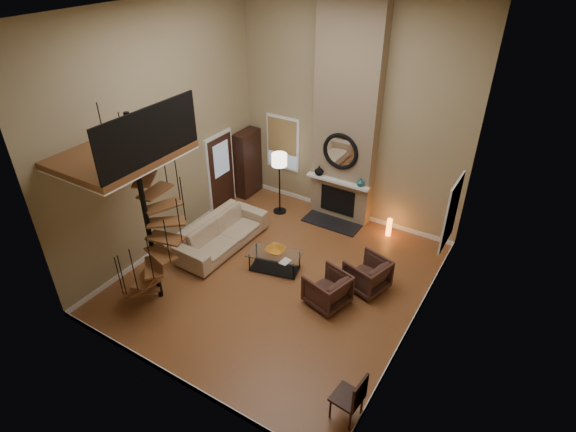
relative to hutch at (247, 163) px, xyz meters
The scene contains 33 objects.
ground 4.09m from the hutch, 44.87° to the right, with size 6.00×6.50×0.01m, color #A06133.
back_wall 3.37m from the hutch, ahead, with size 6.00×0.02×5.50m, color #9C8A64.
front_wall 6.91m from the hutch, 65.06° to the right, with size 6.00×0.02×5.50m, color #9C8A64.
left_wall 3.34m from the hutch, 93.78° to the right, with size 0.02×6.50×5.50m, color #9C8A64.
right_wall 6.70m from the hutch, 25.73° to the right, with size 0.02×6.50×5.50m, color #9C8A64.
ceiling 6.04m from the hutch, 44.87° to the right, with size 6.00×6.50×0.01m, color silver.
baseboard_back 2.98m from the hutch, ahead, with size 6.00×0.02×0.12m, color white.
baseboard_front 6.73m from the hutch, 65.02° to the right, with size 6.00×0.02×0.12m, color white.
baseboard_left 2.95m from the hutch, 93.57° to the right, with size 0.02×6.50×0.12m, color white.
baseboard_right 6.51m from the hutch, 25.77° to the right, with size 0.02×6.50×0.12m, color white.
chimney_breast 3.35m from the hutch, ahead, with size 1.60×0.38×5.50m, color #877157.
hearth 2.97m from the hutch, ahead, with size 1.50×0.60×0.04m, color black.
firebox 2.84m from the hutch, ahead, with size 0.95×0.02×0.72m, color black.
mantel 2.82m from the hutch, ahead, with size 1.70×0.18×0.06m, color white.
mirror_frame 2.99m from the hutch, ahead, with size 0.94×0.94×0.10m, color black.
mirror_disc 2.99m from the hutch, ahead, with size 0.80×0.80×0.01m, color white.
vase_left 2.29m from the hutch, ahead, with size 0.24×0.24×0.25m, color black.
vase_right 3.43m from the hutch, ahead, with size 0.20×0.20×0.21m, color #184F55.
window_back 1.21m from the hutch, 24.63° to the left, with size 1.02×0.06×1.52m.
window_right 5.88m from the hutch, ahead, with size 0.06×1.02×1.52m.
entry_door 1.02m from the hutch, 97.93° to the right, with size 0.10×1.05×2.16m.
loft 5.20m from the hutch, 80.50° to the right, with size 1.70×2.20×1.09m.
spiral_stair 4.78m from the hutch, 77.33° to the right, with size 1.47×1.47×4.06m.
hutch is the anchor object (origin of this frame).
sofa 2.76m from the hutch, 67.68° to the right, with size 2.46×0.96×0.72m, color tan.
armchair_near 5.15m from the hutch, 24.32° to the right, with size 0.78×0.80×0.73m, color #44271F.
armchair_far 5.15m from the hutch, 35.55° to the right, with size 0.77×0.80×0.72m, color #44271F.
coffee_table 3.72m from the hutch, 45.20° to the right, with size 1.29×0.85×0.45m.
bowl 3.66m from the hutch, 44.64° to the right, with size 0.43×0.43×0.11m, color orange.
book 4.05m from the hutch, 43.17° to the right, with size 0.19×0.25×0.02m, color gray.
floor_lamp 1.47m from the hutch, 17.44° to the right, with size 0.40×0.40×1.71m.
accent_lamp 4.33m from the hutch, ahead, with size 0.13×0.13×0.46m, color orange.
side_chair 7.65m from the hutch, 42.27° to the right, with size 0.49×0.48×0.96m.
Camera 1 is at (4.39, -6.75, 6.68)m, focal length 29.15 mm.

